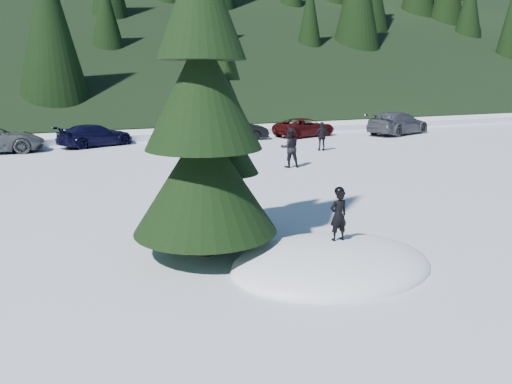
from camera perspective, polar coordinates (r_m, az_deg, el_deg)
name	(u,v)px	position (r m, az deg, el deg)	size (l,w,h in m)	color
ground	(332,266)	(10.89, 8.63, -8.34)	(200.00, 200.00, 0.00)	white
snow_mound	(332,266)	(10.89, 8.63, -8.34)	(4.48, 3.52, 0.96)	white
spruce_tall	(203,107)	(10.81, -6.09, 9.68)	(3.20, 3.20, 8.60)	black
spruce_short	(224,151)	(12.59, -3.66, 4.65)	(2.20, 2.20, 5.37)	black
child_skier	(338,215)	(10.86, 9.40, -2.65)	(0.41, 0.27, 1.11)	black
adult_0	(290,148)	(22.01, 3.89, 5.07)	(0.85, 0.66, 1.74)	black
adult_1	(322,136)	(27.17, 7.56, 6.32)	(0.90, 0.38, 1.54)	black
car_3	(95,135)	(30.11, -17.88, 6.19)	(1.75, 4.31, 1.25)	black
car_4	(194,134)	(29.41, -7.07, 6.64)	(1.56, 3.89, 1.32)	gray
car_5	(237,129)	(31.76, -2.19, 7.17)	(1.36, 3.90, 1.28)	black
car_6	(305,127)	(33.53, 5.57, 7.38)	(2.02, 4.39, 1.22)	#3E0B0B
car_7	(398,123)	(35.89, 15.91, 7.59)	(2.16, 5.32, 1.54)	#4C4D53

